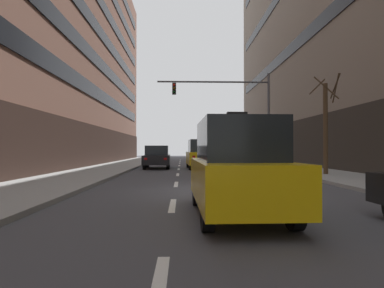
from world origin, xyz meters
TOP-DOWN VIEW (x-y plane):
  - ground_plane at (0.00, 0.00)m, footprint 120.00×120.00m
  - sidewalk_left at (-6.63, 0.00)m, footprint 3.89×80.00m
  - lane_stripe_l1_s3 at (-1.56, -3.00)m, footprint 0.16×2.00m
  - lane_stripe_l1_s4 at (-1.56, 2.00)m, footprint 0.16×2.00m
  - lane_stripe_l1_s5 at (-1.56, 7.00)m, footprint 0.16×2.00m
  - lane_stripe_l1_s6 at (-1.56, 12.00)m, footprint 0.16×2.00m
  - lane_stripe_l1_s7 at (-1.56, 17.00)m, footprint 0.16×2.00m
  - lane_stripe_l1_s8 at (-1.56, 22.00)m, footprint 0.16×2.00m
  - lane_stripe_l1_s9 at (-1.56, 27.00)m, footprint 0.16×2.00m
  - lane_stripe_l1_s10 at (-1.56, 32.00)m, footprint 0.16×2.00m
  - lane_stripe_l2_s3 at (1.56, -3.00)m, footprint 0.16×2.00m
  - lane_stripe_l2_s4 at (1.56, 2.00)m, footprint 0.16×2.00m
  - lane_stripe_l2_s5 at (1.56, 7.00)m, footprint 0.16×2.00m
  - lane_stripe_l2_s6 at (1.56, 12.00)m, footprint 0.16×2.00m
  - lane_stripe_l2_s7 at (1.56, 17.00)m, footprint 0.16×2.00m
  - lane_stripe_l2_s8 at (1.56, 22.00)m, footprint 0.16×2.00m
  - lane_stripe_l2_s9 at (1.56, 27.00)m, footprint 0.16×2.00m
  - lane_stripe_l2_s10 at (1.56, 32.00)m, footprint 0.16×2.00m
  - taxi_driving_0 at (0.01, 12.38)m, footprint 2.04×4.49m
  - car_driving_1 at (-3.18, 12.86)m, footprint 2.02×4.59m
  - taxi_driving_2 at (-0.12, -4.35)m, footprint 1.90×4.34m
  - traffic_signal_0 at (2.71, 12.34)m, footprint 8.32×0.35m
  - street_tree_0 at (6.26, 5.43)m, footprint 1.42×1.54m

SIDE VIEW (x-z plane):
  - ground_plane at x=0.00m, z-range 0.00..0.00m
  - lane_stripe_l1_s3 at x=-1.56m, z-range 0.00..0.01m
  - lane_stripe_l1_s4 at x=-1.56m, z-range 0.00..0.01m
  - lane_stripe_l1_s5 at x=-1.56m, z-range 0.00..0.01m
  - lane_stripe_l1_s6 at x=-1.56m, z-range 0.00..0.01m
  - lane_stripe_l1_s7 at x=-1.56m, z-range 0.00..0.01m
  - lane_stripe_l1_s8 at x=-1.56m, z-range 0.00..0.01m
  - lane_stripe_l1_s9 at x=-1.56m, z-range 0.00..0.01m
  - lane_stripe_l1_s10 at x=-1.56m, z-range 0.00..0.01m
  - lane_stripe_l2_s3 at x=1.56m, z-range 0.00..0.01m
  - lane_stripe_l2_s4 at x=1.56m, z-range 0.00..0.01m
  - lane_stripe_l2_s5 at x=1.56m, z-range 0.00..0.01m
  - lane_stripe_l2_s6 at x=1.56m, z-range 0.00..0.01m
  - lane_stripe_l2_s7 at x=1.56m, z-range 0.00..0.01m
  - lane_stripe_l2_s8 at x=1.56m, z-range 0.00..0.01m
  - lane_stripe_l2_s9 at x=1.56m, z-range 0.00..0.01m
  - lane_stripe_l2_s10 at x=1.56m, z-range 0.00..0.01m
  - sidewalk_left at x=-6.63m, z-range 0.00..0.14m
  - car_driving_1 at x=-3.18m, z-range -0.01..1.69m
  - taxi_driving_2 at x=-0.12m, z-range -0.09..2.17m
  - taxi_driving_0 at x=0.01m, z-range -0.09..2.22m
  - street_tree_0 at x=6.26m, z-range 0.15..5.36m
  - traffic_signal_0 at x=2.71m, z-range 1.34..8.25m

